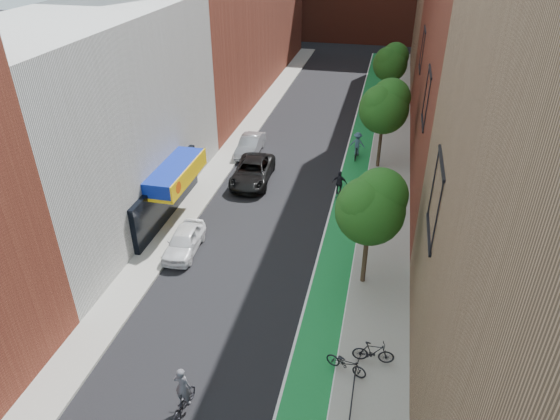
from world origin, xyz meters
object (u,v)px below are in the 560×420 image
Objects in this scene: parked_car_silver at (250,145)px; cyclist_lead at (183,397)px; cyclist_lane_mid at (339,188)px; parked_car_black at (252,172)px; cyclist_lane_far at (357,147)px; cyclist_lane_near at (356,210)px; parked_car_white at (184,241)px.

cyclist_lead is (3.99, -23.70, 0.03)m from parked_car_silver.
cyclist_lead is 1.07× the size of cyclist_lane_mid.
parked_car_silver is 24.03m from cyclist_lead.
cyclist_lead is (2.54, -19.08, -0.03)m from parked_car_black.
cyclist_lane_mid is 0.96× the size of cyclist_lane_far.
cyclist_lead is 18.25m from cyclist_lane_mid.
cyclist_lead reaches higher than cyclist_lane_far.
cyclist_lead is 25.04m from cyclist_lane_far.
parked_car_white is at bearing 22.35° from cyclist_lane_near.
cyclist_lane_near is (5.16, 15.15, 0.14)m from cyclist_lead.
cyclist_lane_mid is at bearing 42.33° from parked_car_white.
cyclist_lane_near reaches higher than parked_car_black.
cyclist_lead is at bearing -71.18° from parked_car_white.
parked_car_silver is 9.72m from cyclist_lane_mid.
cyclist_lane_far reaches higher than parked_car_silver.
cyclist_lane_near is at bearing -30.63° from parked_car_black.
cyclist_lane_mid reaches higher than parked_car_black.
cyclist_lane_near is 3.04m from cyclist_lane_mid.
parked_car_black reaches higher than parked_car_white.
cyclist_lane_far is at bearing 35.42° from parked_car_black.
parked_car_silver is 8.40m from cyclist_lane_far.
cyclist_lead is 16.01m from cyclist_lane_near.
parked_car_silver is at bearing -32.76° from cyclist_lane_mid.
cyclist_lane_mid is (-1.38, 2.70, -0.07)m from cyclist_lane_near.
parked_car_silver is 2.17× the size of cyclist_lane_near.
parked_car_black is at bearing 77.73° from parked_car_white.
parked_car_silver is 12.53m from cyclist_lane_near.
parked_car_black is 4.85m from parked_car_silver.
cyclist_lane_mid is (6.32, -1.22, 0.04)m from parked_car_black.
cyclist_lane_far reaches higher than parked_car_black.
cyclist_lane_mid is at bearing -37.32° from parked_car_silver.
parked_car_silver is 2.05× the size of cyclist_lane_far.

